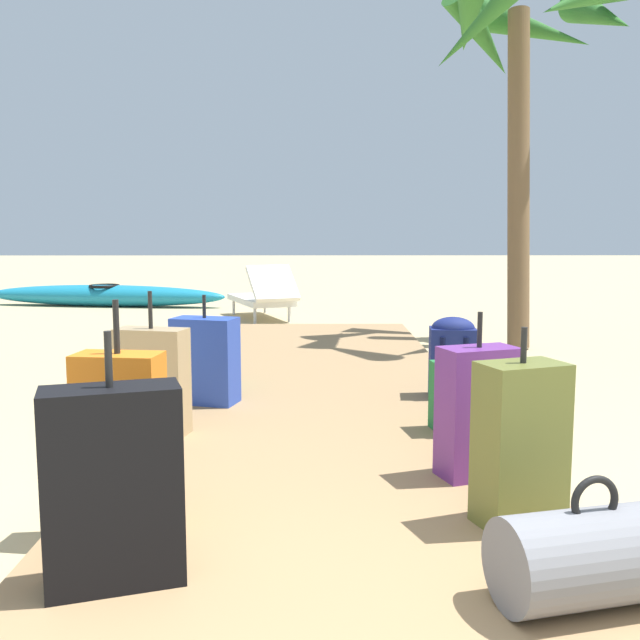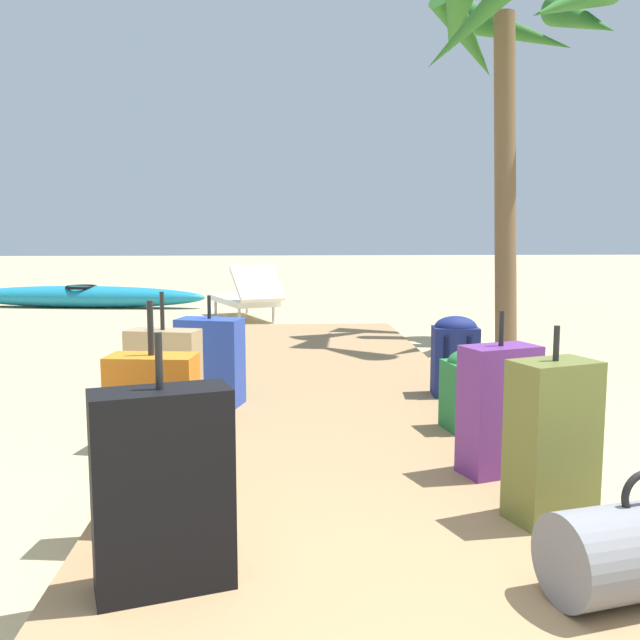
{
  "view_description": "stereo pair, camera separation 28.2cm",
  "coord_description": "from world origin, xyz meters",
  "px_view_note": "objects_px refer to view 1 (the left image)",
  "views": [
    {
      "loc": [
        -0.02,
        -1.38,
        1.24
      ],
      "look_at": [
        0.02,
        4.03,
        0.55
      ],
      "focal_mm": 39.78,
      "sensor_mm": 36.0,
      "label": 1
    },
    {
      "loc": [
        -0.3,
        -1.37,
        1.24
      ],
      "look_at": [
        0.02,
        4.03,
        0.55
      ],
      "focal_mm": 39.78,
      "sensor_mm": 36.0,
      "label": 2
    }
  ],
  "objects_px": {
    "suitcase_orange": "(120,438)",
    "lounge_chair": "(263,296)",
    "palm_tree_far_right": "(530,41)",
    "duffel_bag_grey": "(592,556)",
    "suitcase_tan": "(152,381)",
    "backpack_navy": "(452,355)",
    "duffel_bag_teal": "(190,365)",
    "kayak": "(105,295)",
    "suitcase_black": "(113,487)",
    "suitcase_blue": "(205,360)",
    "backpack_green": "(460,389)",
    "suitcase_olive": "(520,444)",
    "suitcase_purple": "(477,412)"
  },
  "relations": [
    {
      "from": "duffel_bag_teal",
      "to": "kayak",
      "type": "distance_m",
      "value": 6.78
    },
    {
      "from": "suitcase_olive",
      "to": "suitcase_orange",
      "type": "bearing_deg",
      "value": 178.84
    },
    {
      "from": "suitcase_olive",
      "to": "suitcase_purple",
      "type": "xyz_separation_m",
      "value": [
        -0.04,
        0.56,
        -0.02
      ]
    },
    {
      "from": "duffel_bag_grey",
      "to": "backpack_green",
      "type": "relative_size",
      "value": 1.38
    },
    {
      "from": "backpack_green",
      "to": "duffel_bag_teal",
      "type": "bearing_deg",
      "value": 145.53
    },
    {
      "from": "suitcase_olive",
      "to": "suitcase_purple",
      "type": "distance_m",
      "value": 0.56
    },
    {
      "from": "suitcase_black",
      "to": "suitcase_purple",
      "type": "xyz_separation_m",
      "value": [
        1.42,
        1.02,
        -0.02
      ]
    },
    {
      "from": "suitcase_black",
      "to": "suitcase_purple",
      "type": "bearing_deg",
      "value": 35.77
    },
    {
      "from": "duffel_bag_grey",
      "to": "suitcase_orange",
      "type": "relative_size",
      "value": 0.73
    },
    {
      "from": "suitcase_orange",
      "to": "palm_tree_far_right",
      "type": "bearing_deg",
      "value": 58.07
    },
    {
      "from": "backpack_navy",
      "to": "backpack_green",
      "type": "relative_size",
      "value": 1.19
    },
    {
      "from": "duffel_bag_grey",
      "to": "backpack_navy",
      "type": "relative_size",
      "value": 1.17
    },
    {
      "from": "backpack_navy",
      "to": "backpack_green",
      "type": "xyz_separation_m",
      "value": [
        -0.12,
        -0.85,
        -0.05
      ]
    },
    {
      "from": "duffel_bag_grey",
      "to": "suitcase_blue",
      "type": "height_order",
      "value": "suitcase_blue"
    },
    {
      "from": "suitcase_olive",
      "to": "backpack_green",
      "type": "distance_m",
      "value": 1.31
    },
    {
      "from": "backpack_navy",
      "to": "suitcase_black",
      "type": "distance_m",
      "value": 3.09
    },
    {
      "from": "suitcase_black",
      "to": "kayak",
      "type": "height_order",
      "value": "suitcase_black"
    },
    {
      "from": "palm_tree_far_right",
      "to": "lounge_chair",
      "type": "xyz_separation_m",
      "value": [
        -2.91,
        2.32,
        -2.82
      ]
    },
    {
      "from": "backpack_navy",
      "to": "palm_tree_far_right",
      "type": "relative_size",
      "value": 0.14
    },
    {
      "from": "suitcase_orange",
      "to": "backpack_navy",
      "type": "bearing_deg",
      "value": 50.95
    },
    {
      "from": "duffel_bag_grey",
      "to": "suitcase_black",
      "type": "bearing_deg",
      "value": 174.92
    },
    {
      "from": "suitcase_black",
      "to": "suitcase_blue",
      "type": "bearing_deg",
      "value": 91.89
    },
    {
      "from": "palm_tree_far_right",
      "to": "suitcase_olive",
      "type": "bearing_deg",
      "value": -106.1
    },
    {
      "from": "backpack_navy",
      "to": "palm_tree_far_right",
      "type": "height_order",
      "value": "palm_tree_far_right"
    },
    {
      "from": "suitcase_olive",
      "to": "kayak",
      "type": "relative_size",
      "value": 0.19
    },
    {
      "from": "suitcase_tan",
      "to": "suitcase_purple",
      "type": "relative_size",
      "value": 1.05
    },
    {
      "from": "palm_tree_far_right",
      "to": "suitcase_tan",
      "type": "bearing_deg",
      "value": -131.6
    },
    {
      "from": "suitcase_orange",
      "to": "palm_tree_far_right",
      "type": "xyz_separation_m",
      "value": [
        2.96,
        4.74,
        2.72
      ]
    },
    {
      "from": "suitcase_purple",
      "to": "suitcase_olive",
      "type": "bearing_deg",
      "value": -85.73
    },
    {
      "from": "backpack_navy",
      "to": "suitcase_blue",
      "type": "relative_size",
      "value": 0.77
    },
    {
      "from": "duffel_bag_grey",
      "to": "lounge_chair",
      "type": "bearing_deg",
      "value": 101.62
    },
    {
      "from": "suitcase_orange",
      "to": "suitcase_olive",
      "type": "distance_m",
      "value": 1.58
    },
    {
      "from": "suitcase_olive",
      "to": "kayak",
      "type": "height_order",
      "value": "suitcase_olive"
    },
    {
      "from": "palm_tree_far_right",
      "to": "kayak",
      "type": "relative_size",
      "value": 0.98
    },
    {
      "from": "backpack_green",
      "to": "suitcase_blue",
      "type": "bearing_deg",
      "value": 156.37
    },
    {
      "from": "lounge_chair",
      "to": "palm_tree_far_right",
      "type": "bearing_deg",
      "value": -38.62
    },
    {
      "from": "suitcase_orange",
      "to": "suitcase_purple",
      "type": "distance_m",
      "value": 1.62
    },
    {
      "from": "duffel_bag_teal",
      "to": "kayak",
      "type": "height_order",
      "value": "duffel_bag_teal"
    },
    {
      "from": "duffel_bag_teal",
      "to": "lounge_chair",
      "type": "relative_size",
      "value": 0.4
    },
    {
      "from": "suitcase_blue",
      "to": "palm_tree_far_right",
      "type": "relative_size",
      "value": 0.18
    },
    {
      "from": "duffel_bag_teal",
      "to": "suitcase_purple",
      "type": "bearing_deg",
      "value": -49.21
    },
    {
      "from": "suitcase_orange",
      "to": "lounge_chair",
      "type": "distance_m",
      "value": 7.06
    },
    {
      "from": "duffel_bag_grey",
      "to": "suitcase_olive",
      "type": "distance_m",
      "value": 0.63
    },
    {
      "from": "kayak",
      "to": "backpack_green",
      "type": "bearing_deg",
      "value": -60.41
    },
    {
      "from": "suitcase_orange",
      "to": "lounge_chair",
      "type": "xyz_separation_m",
      "value": [
        0.05,
        7.06,
        -0.09
      ]
    },
    {
      "from": "backpack_navy",
      "to": "suitcase_olive",
      "type": "height_order",
      "value": "suitcase_olive"
    },
    {
      "from": "kayak",
      "to": "suitcase_black",
      "type": "bearing_deg",
      "value": -73.38
    },
    {
      "from": "suitcase_orange",
      "to": "palm_tree_far_right",
      "type": "relative_size",
      "value": 0.23
    },
    {
      "from": "suitcase_tan",
      "to": "backpack_navy",
      "type": "distance_m",
      "value": 2.08
    },
    {
      "from": "duffel_bag_teal",
      "to": "backpack_green",
      "type": "relative_size",
      "value": 1.41
    }
  ]
}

